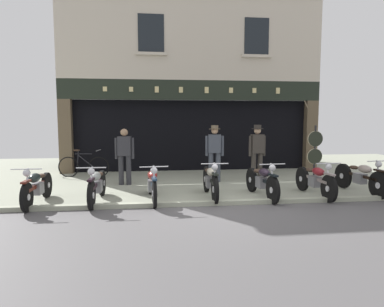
% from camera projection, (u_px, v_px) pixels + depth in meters
% --- Properties ---
extents(ground, '(21.48, 22.00, 0.18)m').
position_uv_depth(ground, '(233.00, 221.00, 6.60)').
color(ground, gray).
extents(shop_facade, '(9.78, 4.42, 6.63)m').
position_uv_depth(shop_facade, '(188.00, 122.00, 14.29)').
color(shop_facade, black).
rests_on(shop_facade, ground).
extents(motorcycle_far_left, '(0.62, 1.94, 0.90)m').
position_uv_depth(motorcycle_far_left, '(37.00, 186.00, 7.66)').
color(motorcycle_far_left, black).
rests_on(motorcycle_far_left, ground).
extents(motorcycle_left, '(0.62, 2.03, 0.91)m').
position_uv_depth(motorcycle_left, '(97.00, 184.00, 7.84)').
color(motorcycle_left, black).
rests_on(motorcycle_left, ground).
extents(motorcycle_center_left, '(0.62, 2.00, 0.91)m').
position_uv_depth(motorcycle_center_left, '(152.00, 183.00, 8.02)').
color(motorcycle_center_left, black).
rests_on(motorcycle_center_left, ground).
extents(motorcycle_center, '(0.62, 2.02, 0.93)m').
position_uv_depth(motorcycle_center, '(210.00, 180.00, 8.31)').
color(motorcycle_center, black).
rests_on(motorcycle_center, ground).
extents(motorcycle_center_right, '(0.62, 1.96, 0.92)m').
position_uv_depth(motorcycle_center_right, '(262.00, 180.00, 8.32)').
color(motorcycle_center_right, black).
rests_on(motorcycle_center_right, ground).
extents(motorcycle_right, '(0.62, 1.96, 0.91)m').
position_uv_depth(motorcycle_right, '(315.00, 179.00, 8.46)').
color(motorcycle_right, black).
rests_on(motorcycle_right, ground).
extents(motorcycle_far_right, '(0.62, 2.08, 0.94)m').
position_uv_depth(motorcycle_far_right, '(360.00, 177.00, 8.79)').
color(motorcycle_far_right, black).
rests_on(motorcycle_far_right, ground).
extents(salesman_left, '(0.56, 0.26, 1.64)m').
position_uv_depth(salesman_left, '(125.00, 154.00, 9.91)').
color(salesman_left, '#2D2D33').
rests_on(salesman_left, ground).
extents(shopkeeper_center, '(0.55, 0.34, 1.73)m').
position_uv_depth(shopkeeper_center, '(215.00, 150.00, 10.38)').
color(shopkeeper_center, '#3D424C').
rests_on(shopkeeper_center, ground).
extents(salesman_right, '(0.56, 0.37, 1.73)m').
position_uv_depth(salesman_right, '(257.00, 149.00, 10.68)').
color(salesman_right, '#38332D').
rests_on(salesman_right, ground).
extents(tyre_sign_pole, '(0.52, 0.06, 1.71)m').
position_uv_depth(tyre_sign_pole, '(315.00, 148.00, 11.13)').
color(tyre_sign_pole, '#232328').
rests_on(tyre_sign_pole, ground).
extents(advert_board_near, '(0.64, 0.03, 1.11)m').
position_uv_depth(advert_board_near, '(153.00, 124.00, 12.54)').
color(advert_board_near, silver).
extents(leaning_bicycle, '(1.69, 0.50, 0.94)m').
position_uv_depth(leaning_bicycle, '(83.00, 166.00, 11.30)').
color(leaning_bicycle, black).
rests_on(leaning_bicycle, ground).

